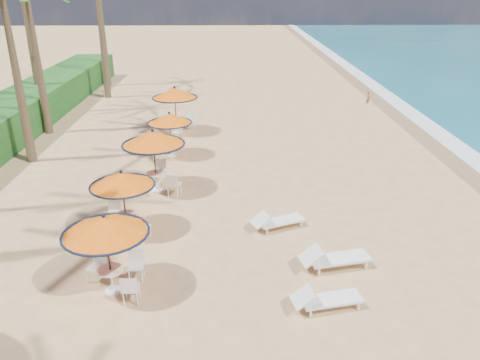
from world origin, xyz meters
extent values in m
plane|color=tan|center=(0.00, 0.00, 0.00)|extent=(160.00, 160.00, 0.00)
cube|color=white|center=(9.30, 10.00, 0.00)|extent=(1.20, 140.00, 0.04)
cube|color=olive|center=(8.40, 10.00, 0.00)|extent=(1.40, 140.00, 0.02)
cylinder|color=black|center=(-5.01, 0.14, 1.10)|extent=(0.05, 0.05, 2.21)
cone|color=orange|center=(-5.01, 0.14, 1.97)|extent=(2.21, 2.21, 0.48)
torus|color=black|center=(-5.01, 0.14, 1.75)|extent=(2.21, 2.21, 0.07)
sphere|color=black|center=(-5.01, 0.14, 2.25)|extent=(0.12, 0.12, 0.12)
cylinder|color=white|center=(-5.01, 0.14, 0.65)|extent=(0.67, 0.67, 0.04)
cylinder|color=white|center=(-5.01, 0.14, 0.34)|extent=(0.08, 0.08, 0.67)
cylinder|color=black|center=(-5.29, 3.35, 1.04)|extent=(0.05, 0.05, 2.07)
cone|color=orange|center=(-5.29, 3.35, 1.85)|extent=(2.07, 2.07, 0.45)
torus|color=black|center=(-5.29, 3.35, 1.64)|extent=(2.07, 2.07, 0.06)
sphere|color=black|center=(-5.29, 3.35, 2.11)|extent=(0.11, 0.11, 0.11)
cylinder|color=white|center=(-5.29, 3.35, 0.61)|extent=(0.63, 0.63, 0.04)
cylinder|color=white|center=(-5.29, 3.35, 0.32)|extent=(0.07, 0.07, 0.63)
cylinder|color=black|center=(-4.79, 6.61, 1.20)|extent=(0.05, 0.05, 2.40)
cone|color=orange|center=(-4.79, 6.61, 2.14)|extent=(2.40, 2.40, 0.52)
torus|color=black|center=(-4.79, 6.61, 1.90)|extent=(2.40, 2.40, 0.07)
sphere|color=black|center=(-4.79, 6.61, 2.44)|extent=(0.13, 0.13, 0.13)
cylinder|color=white|center=(-4.79, 6.61, 0.71)|extent=(0.73, 0.73, 0.04)
cylinder|color=white|center=(-4.79, 6.61, 0.37)|extent=(0.08, 0.08, 0.73)
cylinder|color=black|center=(-4.65, 10.46, 1.02)|extent=(0.04, 0.04, 2.05)
cone|color=orange|center=(-4.65, 10.46, 1.83)|extent=(2.05, 2.05, 0.45)
torus|color=black|center=(-4.65, 10.46, 1.62)|extent=(2.05, 2.05, 0.06)
sphere|color=black|center=(-4.65, 10.46, 2.08)|extent=(0.11, 0.11, 0.11)
cylinder|color=white|center=(-4.65, 10.46, 0.61)|extent=(0.62, 0.62, 0.04)
cylinder|color=white|center=(-4.65, 10.46, 0.31)|extent=(0.07, 0.07, 0.62)
cylinder|color=black|center=(-4.81, 14.19, 1.21)|extent=(0.05, 0.05, 2.41)
cone|color=orange|center=(-4.81, 14.19, 2.15)|extent=(2.41, 2.41, 0.52)
torus|color=black|center=(-4.81, 14.19, 1.91)|extent=(2.41, 2.41, 0.07)
sphere|color=black|center=(-4.81, 14.19, 2.45)|extent=(0.13, 0.13, 0.13)
cylinder|color=white|center=(-4.81, 14.19, 0.71)|extent=(0.73, 0.73, 0.04)
cylinder|color=white|center=(-4.81, 14.19, 0.37)|extent=(0.08, 0.08, 0.73)
cube|color=white|center=(0.63, -0.66, 0.25)|extent=(1.61, 0.85, 0.06)
cube|color=white|center=(-0.12, -0.81, 0.45)|extent=(0.61, 0.65, 0.38)
cube|color=white|center=(0.63, -0.66, 0.11)|extent=(0.05, 0.05, 0.22)
cube|color=white|center=(1.21, 1.14, 0.29)|extent=(1.83, 0.98, 0.07)
cube|color=white|center=(0.36, 0.96, 0.51)|extent=(0.70, 0.74, 0.43)
cube|color=white|center=(1.21, 1.14, 0.12)|extent=(0.06, 0.06, 0.25)
cube|color=white|center=(-0.21, 3.50, 0.25)|extent=(1.63, 1.09, 0.06)
cube|color=white|center=(-0.92, 3.21, 0.45)|extent=(0.68, 0.71, 0.38)
cube|color=white|center=(-0.21, 3.50, 0.11)|extent=(0.05, 0.05, 0.22)
cone|color=brown|center=(-10.92, 9.94, 3.85)|extent=(0.44, 0.44, 7.70)
cone|color=brown|center=(-11.70, 14.27, 4.24)|extent=(0.44, 0.44, 8.47)
cone|color=brown|center=(-13.55, 18.31, 4.98)|extent=(0.44, 0.44, 9.97)
cone|color=brown|center=(-10.50, 22.56, 4.04)|extent=(0.44, 0.44, 8.08)
cone|color=brown|center=(-11.45, 26.66, 4.65)|extent=(0.44, 0.44, 9.29)
imported|color=brown|center=(7.21, 20.21, 0.48)|extent=(0.28, 0.38, 0.96)
camera|label=1|loc=(-1.83, -10.16, 7.57)|focal=35.00mm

